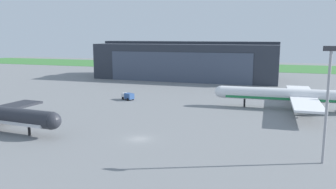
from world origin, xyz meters
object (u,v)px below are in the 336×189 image
pushback_tractor (128,96)px  apron_light_mast (328,96)px  maintenance_hangar (187,61)px  airliner_far_left (300,96)px

pushback_tractor → apron_light_mast: apron_light_mast is taller
maintenance_hangar → pushback_tractor: maintenance_hangar is taller
airliner_far_left → apron_light_mast: size_ratio=2.47×
apron_light_mast → airliner_far_left: bearing=92.2°
pushback_tractor → apron_light_mast: bearing=-37.6°
maintenance_hangar → airliner_far_left: 78.50m
airliner_far_left → pushback_tractor: 52.75m
pushback_tractor → apron_light_mast: (54.33, -41.91, 9.96)m
pushback_tractor → apron_light_mast: 69.33m
airliner_far_left → apron_light_mast: bearing=-87.8°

